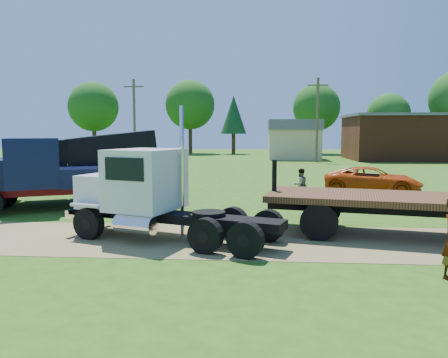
# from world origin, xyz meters

# --- Properties ---
(ground) EXTENTS (140.00, 140.00, 0.00)m
(ground) POSITION_xyz_m (0.00, 0.00, 0.00)
(ground) COLOR #2C5211
(ground) RESTS_ON ground
(dirt_track) EXTENTS (120.00, 4.20, 0.01)m
(dirt_track) POSITION_xyz_m (0.00, 0.00, 0.01)
(dirt_track) COLOR olive
(dirt_track) RESTS_ON ground
(white_semi_tractor) EXTENTS (6.80, 4.16, 4.05)m
(white_semi_tractor) POSITION_xyz_m (-3.87, 0.21, 1.38)
(white_semi_tractor) COLOR black
(white_semi_tractor) RESTS_ON ground
(black_dump_truck) EXTENTS (7.68, 5.17, 3.34)m
(black_dump_truck) POSITION_xyz_m (-8.81, 7.26, 1.84)
(black_dump_truck) COLOR black
(black_dump_truck) RESTS_ON ground
(navy_truck) EXTENTS (6.97, 4.90, 3.00)m
(navy_truck) POSITION_xyz_m (-9.12, 4.71, 1.53)
(navy_truck) COLOR maroon
(navy_truck) RESTS_ON ground
(orange_pickup) EXTENTS (5.43, 3.58, 1.39)m
(orange_pickup) POSITION_xyz_m (5.69, 10.86, 0.69)
(orange_pickup) COLOR #C13C09
(orange_pickup) RESTS_ON ground
(flatbed_trailer) EXTENTS (9.45, 4.64, 2.32)m
(flatbed_trailer) POSITION_xyz_m (4.38, 0.75, 1.00)
(flatbed_trailer) COLOR #3E1D13
(flatbed_trailer) RESTS_ON ground
(spectator_b) EXTENTS (0.94, 0.88, 1.54)m
(spectator_b) POSITION_xyz_m (1.55, 7.76, 0.77)
(spectator_b) COLOR #999999
(spectator_b) RESTS_ON ground
(brick_building) EXTENTS (15.40, 10.40, 5.30)m
(brick_building) POSITION_xyz_m (18.00, 40.00, 2.66)
(brick_building) COLOR brown
(brick_building) RESTS_ON ground
(tan_shed) EXTENTS (6.20, 5.40, 4.70)m
(tan_shed) POSITION_xyz_m (4.00, 40.00, 2.42)
(tan_shed) COLOR tan
(tan_shed) RESTS_ON ground
(utility_poles) EXTENTS (42.20, 0.28, 9.00)m
(utility_poles) POSITION_xyz_m (6.00, 35.00, 4.71)
(utility_poles) COLOR #503B2D
(utility_poles) RESTS_ON ground
(tree_row) EXTENTS (56.99, 13.95, 11.62)m
(tree_row) POSITION_xyz_m (3.93, 50.39, 6.97)
(tree_row) COLOR #352115
(tree_row) RESTS_ON ground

